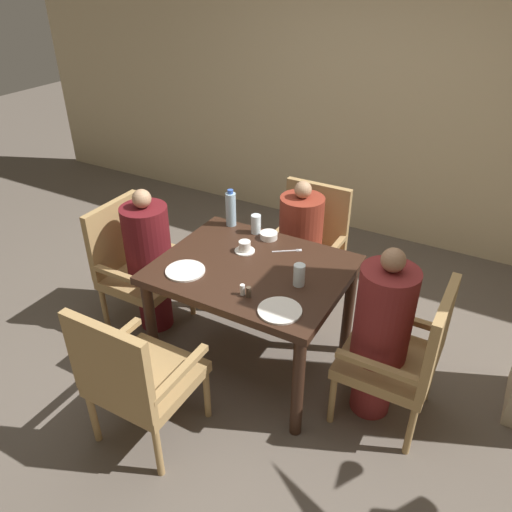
% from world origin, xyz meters
% --- Properties ---
extents(ground_plane, '(16.00, 16.00, 0.00)m').
position_xyz_m(ground_plane, '(0.00, 0.00, 0.00)').
color(ground_plane, '#60564C').
extents(wall_back, '(8.00, 0.06, 2.80)m').
position_xyz_m(wall_back, '(0.00, 2.23, 1.40)').
color(wall_back, '#C6B289').
rests_on(wall_back, ground_plane).
extents(dining_table, '(1.15, 0.92, 0.77)m').
position_xyz_m(dining_table, '(0.00, 0.00, 0.67)').
color(dining_table, '#331E14').
rests_on(dining_table, ground_plane).
extents(chair_left_side, '(0.52, 0.52, 0.94)m').
position_xyz_m(chair_left_side, '(-0.98, 0.00, 0.49)').
color(chair_left_side, '#A88451').
rests_on(chair_left_side, ground_plane).
extents(diner_in_left_chair, '(0.32, 0.32, 1.10)m').
position_xyz_m(diner_in_left_chair, '(-0.83, 0.00, 0.57)').
color(diner_in_left_chair, '#5B1419').
rests_on(diner_in_left_chair, ground_plane).
extents(chair_far_side, '(0.52, 0.52, 0.94)m').
position_xyz_m(chair_far_side, '(0.00, 0.87, 0.49)').
color(chair_far_side, '#A88451').
rests_on(chair_far_side, ground_plane).
extents(diner_in_far_chair, '(0.32, 0.32, 1.07)m').
position_xyz_m(diner_in_far_chair, '(-0.00, 0.72, 0.55)').
color(diner_in_far_chair, maroon).
rests_on(diner_in_far_chair, ground_plane).
extents(chair_right_side, '(0.52, 0.52, 0.94)m').
position_xyz_m(chair_right_side, '(0.98, 0.00, 0.49)').
color(chair_right_side, '#A88451').
rests_on(chair_right_side, ground_plane).
extents(diner_in_right_chair, '(0.32, 0.32, 1.13)m').
position_xyz_m(diner_in_right_chair, '(0.83, 0.00, 0.58)').
color(diner_in_right_chair, maroon).
rests_on(diner_in_right_chair, ground_plane).
extents(chair_near_corner, '(0.52, 0.52, 0.94)m').
position_xyz_m(chair_near_corner, '(-0.23, -0.87, 0.49)').
color(chair_near_corner, '#A88451').
rests_on(chair_near_corner, ground_plane).
extents(plate_main_left, '(0.24, 0.24, 0.01)m').
position_xyz_m(plate_main_left, '(0.35, -0.32, 0.78)').
color(plate_main_left, white).
rests_on(plate_main_left, dining_table).
extents(plate_main_right, '(0.24, 0.24, 0.01)m').
position_xyz_m(plate_main_right, '(-0.32, -0.25, 0.78)').
color(plate_main_right, white).
rests_on(plate_main_right, dining_table).
extents(teacup_with_saucer, '(0.13, 0.13, 0.07)m').
position_xyz_m(teacup_with_saucer, '(-0.13, 0.13, 0.80)').
color(teacup_with_saucer, white).
rests_on(teacup_with_saucer, dining_table).
extents(bowl_small, '(0.12, 0.12, 0.04)m').
position_xyz_m(bowl_small, '(-0.08, 0.36, 0.79)').
color(bowl_small, white).
rests_on(bowl_small, dining_table).
extents(water_bottle, '(0.07, 0.07, 0.27)m').
position_xyz_m(water_bottle, '(-0.40, 0.40, 0.90)').
color(water_bottle, '#A3C6DB').
rests_on(water_bottle, dining_table).
extents(glass_tall_near, '(0.07, 0.07, 0.13)m').
position_xyz_m(glass_tall_near, '(0.33, -0.04, 0.84)').
color(glass_tall_near, silver).
rests_on(glass_tall_near, dining_table).
extents(glass_tall_mid, '(0.07, 0.07, 0.13)m').
position_xyz_m(glass_tall_mid, '(-0.19, 0.39, 0.84)').
color(glass_tall_mid, silver).
rests_on(glass_tall_mid, dining_table).
extents(salt_shaker, '(0.03, 0.03, 0.07)m').
position_xyz_m(salt_shaker, '(0.10, -0.28, 0.80)').
color(salt_shaker, white).
rests_on(salt_shaker, dining_table).
extents(pepper_shaker, '(0.03, 0.03, 0.06)m').
position_xyz_m(pepper_shaker, '(0.14, -0.28, 0.80)').
color(pepper_shaker, '#4C3D2D').
rests_on(pepper_shaker, dining_table).
extents(fork_beside_plate, '(0.17, 0.13, 0.00)m').
position_xyz_m(fork_beside_plate, '(0.12, 0.28, 0.77)').
color(fork_beside_plate, silver).
rests_on(fork_beside_plate, dining_table).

